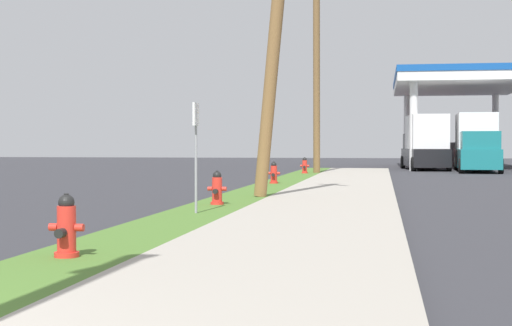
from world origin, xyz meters
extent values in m
cylinder|color=red|center=(0.62, 4.95, 0.15)|extent=(0.29, 0.29, 0.06)
cylinder|color=red|center=(0.62, 4.95, 0.42)|extent=(0.22, 0.22, 0.60)
sphere|color=black|center=(0.62, 4.95, 0.76)|extent=(0.19, 0.19, 0.19)
cylinder|color=black|center=(0.62, 4.95, 0.84)|extent=(0.06, 0.06, 0.05)
cylinder|color=red|center=(0.46, 4.95, 0.47)|extent=(0.10, 0.09, 0.09)
cylinder|color=red|center=(0.78, 4.95, 0.47)|extent=(0.10, 0.09, 0.09)
cylinder|color=black|center=(0.62, 4.78, 0.42)|extent=(0.11, 0.12, 0.11)
cylinder|color=red|center=(0.68, 12.93, 0.15)|extent=(0.29, 0.29, 0.06)
cylinder|color=red|center=(0.68, 12.93, 0.42)|extent=(0.22, 0.22, 0.60)
sphere|color=black|center=(0.68, 12.93, 0.76)|extent=(0.19, 0.19, 0.19)
cylinder|color=black|center=(0.68, 12.93, 0.84)|extent=(0.06, 0.06, 0.05)
cylinder|color=red|center=(0.52, 12.93, 0.47)|extent=(0.10, 0.09, 0.09)
cylinder|color=red|center=(0.84, 12.93, 0.47)|extent=(0.10, 0.09, 0.09)
cylinder|color=black|center=(0.68, 12.76, 0.42)|extent=(0.11, 0.12, 0.11)
cylinder|color=red|center=(0.62, 22.24, 0.15)|extent=(0.29, 0.29, 0.06)
cylinder|color=red|center=(0.62, 22.24, 0.42)|extent=(0.22, 0.22, 0.60)
sphere|color=black|center=(0.62, 22.24, 0.76)|extent=(0.19, 0.19, 0.19)
cylinder|color=black|center=(0.62, 22.24, 0.84)|extent=(0.06, 0.06, 0.05)
cylinder|color=red|center=(0.46, 22.24, 0.47)|extent=(0.10, 0.09, 0.09)
cylinder|color=red|center=(0.78, 22.24, 0.47)|extent=(0.10, 0.09, 0.09)
cylinder|color=black|center=(0.62, 22.07, 0.42)|extent=(0.11, 0.12, 0.11)
cylinder|color=red|center=(0.73, 31.59, 0.15)|extent=(0.29, 0.29, 0.06)
cylinder|color=red|center=(0.73, 31.59, 0.42)|extent=(0.22, 0.22, 0.60)
sphere|color=black|center=(0.73, 31.59, 0.76)|extent=(0.19, 0.19, 0.19)
cylinder|color=black|center=(0.73, 31.59, 0.84)|extent=(0.06, 0.06, 0.05)
cylinder|color=red|center=(0.57, 31.59, 0.47)|extent=(0.10, 0.09, 0.09)
cylinder|color=red|center=(0.89, 31.59, 0.47)|extent=(0.10, 0.09, 0.09)
cylinder|color=black|center=(0.73, 31.42, 0.42)|extent=(0.11, 0.12, 0.11)
cylinder|color=olive|center=(1.66, 15.18, 4.34)|extent=(1.37, 1.35, 8.45)
cylinder|color=brown|center=(1.21, 32.28, 5.16)|extent=(0.34, 0.86, 10.07)
cylinder|color=gray|center=(0.73, 10.80, 1.17)|extent=(0.05, 0.05, 2.10)
cube|color=white|center=(0.73, 10.80, 2.02)|extent=(0.04, 0.36, 0.44)
cylinder|color=silver|center=(5.95, 39.25, 2.44)|extent=(0.44, 0.44, 4.88)
cylinder|color=silver|center=(5.95, 50.84, 2.44)|extent=(0.44, 0.44, 4.88)
cylinder|color=silver|center=(11.89, 50.84, 2.44)|extent=(0.44, 0.44, 4.88)
cube|color=white|center=(8.92, 45.04, 5.13)|extent=(7.75, 13.39, 0.50)
cube|color=#144C9E|center=(8.92, 45.04, 5.56)|extent=(7.85, 13.49, 0.36)
cube|color=#47474C|center=(8.92, 39.25, 0.80)|extent=(0.70, 1.10, 1.60)
cube|color=#47474C|center=(8.92, 50.84, 0.80)|extent=(0.70, 1.10, 1.60)
cube|color=red|center=(7.43, 48.54, 0.59)|extent=(1.92, 4.54, 0.85)
cube|color=red|center=(7.43, 48.32, 1.29)|extent=(1.65, 2.06, 0.56)
cylinder|color=black|center=(6.61, 50.26, 0.30)|extent=(0.23, 0.60, 0.60)
cylinder|color=black|center=(8.33, 50.22, 0.30)|extent=(0.23, 0.60, 0.60)
cylinder|color=black|center=(6.53, 46.86, 0.30)|extent=(0.23, 0.60, 0.60)
cylinder|color=black|center=(8.25, 46.82, 0.30)|extent=(0.23, 0.60, 0.60)
cube|color=navy|center=(10.97, 52.39, 0.71)|extent=(2.41, 5.54, 1.00)
cube|color=navy|center=(11.04, 53.36, 1.59)|extent=(1.99, 2.19, 0.76)
cube|color=navy|center=(10.88, 51.21, 1.33)|extent=(2.10, 3.05, 0.24)
cylinder|color=black|center=(10.19, 54.61, 0.38)|extent=(0.28, 0.77, 0.76)
cylinder|color=black|center=(12.08, 54.46, 0.38)|extent=(0.28, 0.77, 0.76)
cylinder|color=black|center=(9.85, 50.32, 0.38)|extent=(0.28, 0.77, 0.76)
cylinder|color=black|center=(11.75, 50.17, 0.38)|extent=(0.28, 0.77, 0.76)
cube|color=black|center=(6.66, 41.40, 0.71)|extent=(2.50, 6.54, 1.00)
cube|color=white|center=(6.72, 40.63, 2.16)|extent=(2.27, 4.11, 1.90)
cube|color=black|center=(6.50, 43.44, 1.66)|extent=(2.00, 2.19, 0.90)
cylinder|color=black|center=(5.51, 43.97, 0.38)|extent=(0.28, 0.77, 0.76)
cylinder|color=black|center=(7.40, 44.11, 0.38)|extent=(0.28, 0.77, 0.76)
cylinder|color=black|center=(5.92, 38.68, 0.38)|extent=(0.28, 0.77, 0.76)
cylinder|color=black|center=(7.82, 38.83, 0.38)|extent=(0.28, 0.77, 0.76)
cube|color=#197075|center=(9.20, 38.28, 0.71)|extent=(2.27, 6.48, 1.00)
cube|color=white|center=(9.23, 39.05, 2.16)|extent=(2.13, 4.05, 1.90)
cube|color=#197075|center=(9.11, 36.23, 1.66)|extent=(1.93, 2.12, 0.90)
cylinder|color=black|center=(10.03, 35.59, 0.38)|extent=(0.25, 0.77, 0.76)
cylinder|color=black|center=(8.13, 35.67, 0.38)|extent=(0.25, 0.77, 0.76)
cylinder|color=black|center=(10.26, 40.89, 0.38)|extent=(0.25, 0.77, 0.76)
cylinder|color=black|center=(8.36, 40.97, 0.38)|extent=(0.25, 0.77, 0.76)
camera|label=1|loc=(4.26, -3.48, 1.43)|focal=53.67mm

